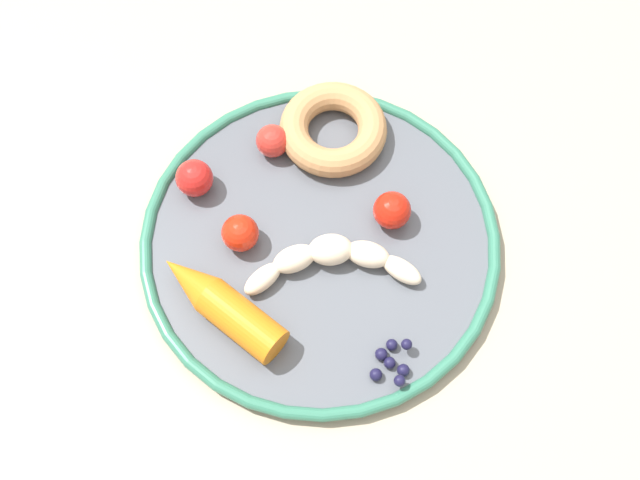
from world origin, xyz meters
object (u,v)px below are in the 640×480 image
object	(u,v)px
plate	(320,241)
donut	(333,129)
dining_table	(337,234)
tomato_far	(272,141)
blueberry_pile	(391,362)
tomato_near	(240,233)
tomato_mid	(194,178)
tomato_extra	(392,210)
carrot_orange	(220,303)
banana	(331,259)

from	to	relation	value
plate	donut	bearing A→B (deg)	-18.66
dining_table	tomato_far	world-z (taller)	tomato_far
tomato_far	donut	bearing A→B (deg)	-88.06
blueberry_pile	tomato_near	xyz separation A→B (m)	(0.15, 0.11, 0.01)
plate	tomato_mid	xyz separation A→B (m)	(0.08, 0.11, 0.02)
tomato_far	tomato_extra	size ratio (longest dim) A/B	0.91
dining_table	donut	bearing A→B (deg)	-7.18
plate	tomato_extra	world-z (taller)	tomato_extra
carrot_orange	tomato_extra	distance (m)	0.18
carrot_orange	blueberry_pile	xyz separation A→B (m)	(-0.08, -0.14, -0.01)
banana	tomato_mid	size ratio (longest dim) A/B	4.69
blueberry_pile	tomato_near	size ratio (longest dim) A/B	1.28
dining_table	tomato_extra	bearing A→B (deg)	-132.69
plate	donut	size ratio (longest dim) A/B	3.19
blueberry_pile	tomato_extra	bearing A→B (deg)	-14.32
dining_table	blueberry_pile	bearing A→B (deg)	-177.94
blueberry_pile	tomato_extra	world-z (taller)	tomato_extra
carrot_orange	tomato_near	bearing A→B (deg)	-24.34
dining_table	tomato_extra	distance (m)	0.13
blueberry_pile	dining_table	bearing A→B (deg)	2.06
tomato_near	tomato_mid	xyz separation A→B (m)	(0.07, 0.03, 0.00)
plate	donut	world-z (taller)	donut
carrot_orange	tomato_extra	world-z (taller)	same
dining_table	tomato_mid	distance (m)	0.18
donut	plate	bearing A→B (deg)	161.34
donut	carrot_orange	bearing A→B (deg)	138.93
blueberry_pile	tomato_far	size ratio (longest dim) A/B	1.38
dining_table	plate	xyz separation A→B (m)	(-0.05, 0.03, 0.09)
plate	tomato_near	bearing A→B (deg)	78.59
banana	blueberry_pile	distance (m)	0.11
carrot_orange	blueberry_pile	distance (m)	0.16
plate	dining_table	bearing A→B (deg)	-32.04
tomato_extra	dining_table	bearing A→B (deg)	47.31
blueberry_pile	tomato_mid	world-z (taller)	tomato_mid
donut	tomato_far	size ratio (longest dim) A/B	3.28
blueberry_pile	tomato_near	world-z (taller)	tomato_near
banana	carrot_orange	xyz separation A→B (m)	(-0.02, 0.11, 0.01)
plate	carrot_orange	bearing A→B (deg)	116.08
tomato_near	tomato_mid	distance (m)	0.07
donut	blueberry_pile	xyz separation A→B (m)	(-0.24, 0.00, -0.01)
tomato_extra	banana	bearing A→B (deg)	117.47
plate	tomato_extra	xyz separation A→B (m)	(0.01, -0.07, 0.02)
dining_table	tomato_mid	size ratio (longest dim) A/B	32.96
dining_table	banana	bearing A→B (deg)	161.71
carrot_orange	donut	distance (m)	0.21
plate	tomato_mid	distance (m)	0.14
tomato_extra	blueberry_pile	bearing A→B (deg)	165.68
tomato_near	blueberry_pile	bearing A→B (deg)	-143.50
plate	tomato_extra	distance (m)	0.08
tomato_near	dining_table	bearing A→B (deg)	-72.70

